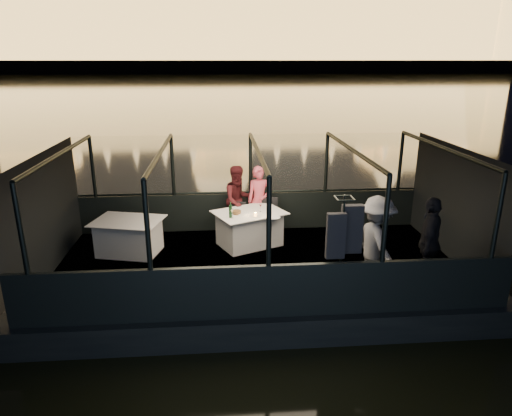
{
  "coord_description": "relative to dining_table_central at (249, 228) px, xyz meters",
  "views": [
    {
      "loc": [
        -0.71,
        -8.39,
        4.44
      ],
      "look_at": [
        0.0,
        0.4,
        1.55
      ],
      "focal_mm": 32.0,
      "sensor_mm": 36.0,
      "label": 1
    }
  ],
  "objects": [
    {
      "name": "gunwale_starboard",
      "position": [
        0.1,
        -3.0,
        0.06
      ],
      "size": [
        8.0,
        0.08,
        0.9
      ],
      "primitive_type": "cube",
      "color": "black",
      "rests_on": "boat_deck"
    },
    {
      "name": "wine_glass_red",
      "position": [
        0.24,
        -0.01,
        0.48
      ],
      "size": [
        0.08,
        0.08,
        0.19
      ],
      "primitive_type": null,
      "rotation": [
        0.0,
        0.0,
        -0.26
      ],
      "color": "silver",
      "rests_on": "dining_table_central"
    },
    {
      "name": "person_man_maroon",
      "position": [
        -0.2,
        0.72,
        0.36
      ],
      "size": [
        0.96,
        0.87,
        1.63
      ],
      "primitive_type": "imported",
      "rotation": [
        0.0,
        0.0,
        0.42
      ],
      "color": "#401115",
      "rests_on": "boat_deck"
    },
    {
      "name": "wine_bottle",
      "position": [
        -0.41,
        -0.33,
        0.53
      ],
      "size": [
        0.09,
        0.09,
        0.33
      ],
      "primitive_type": "cylinder",
      "rotation": [
        0.0,
        0.0,
        -0.28
      ],
      "color": "#133418",
      "rests_on": "dining_table_central"
    },
    {
      "name": "dining_table_central",
      "position": [
        0.0,
        0.0,
        0.0
      ],
      "size": [
        1.76,
        1.56,
        0.77
      ],
      "primitive_type": "cube",
      "rotation": [
        0.0,
        0.0,
        0.43
      ],
      "color": "silver",
      "rests_on": "boat_deck"
    },
    {
      "name": "amber_candle",
      "position": [
        0.11,
        -0.28,
        0.42
      ],
      "size": [
        0.06,
        0.06,
        0.08
      ],
      "primitive_type": "cylinder",
      "rotation": [
        0.0,
        0.0,
        0.09
      ],
      "color": "#FFA23F",
      "rests_on": "dining_table_central"
    },
    {
      "name": "boat_deck",
      "position": [
        0.1,
        -1.0,
        -0.41
      ],
      "size": [
        8.0,
        4.0,
        0.04
      ],
      "primitive_type": "cube",
      "color": "black",
      "rests_on": "boat_hull"
    },
    {
      "name": "cabin_glass_starboard",
      "position": [
        0.1,
        -3.0,
        1.21
      ],
      "size": [
        8.0,
        0.02,
        1.4
      ],
      "primitive_type": null,
      "color": "#99B2B2",
      "rests_on": "gunwale_starboard"
    },
    {
      "name": "plate_far",
      "position": [
        -0.15,
        -0.1,
        0.39
      ],
      "size": [
        0.29,
        0.29,
        0.02
      ],
      "primitive_type": "cylinder",
      "rotation": [
        0.0,
        0.0,
        0.13
      ],
      "color": "silver",
      "rests_on": "dining_table_central"
    },
    {
      "name": "boat_hull",
      "position": [
        0.1,
        -1.0,
        -0.89
      ],
      "size": [
        8.6,
        4.4,
        1.0
      ],
      "primitive_type": "cube",
      "color": "black",
      "rests_on": "river_water"
    },
    {
      "name": "cabin_glass_port",
      "position": [
        0.1,
        1.0,
        1.21
      ],
      "size": [
        8.0,
        0.02,
        1.4
      ],
      "primitive_type": null,
      "color": "#99B2B2",
      "rests_on": "gunwale_port"
    },
    {
      "name": "embankment",
      "position": [
        0.1,
        209.0,
        0.11
      ],
      "size": [
        400.0,
        140.0,
        6.0
      ],
      "primitive_type": "cube",
      "color": "#423D33",
      "rests_on": "ground"
    },
    {
      "name": "passenger_stripe",
      "position": [
        2.09,
        -2.17,
        0.47
      ],
      "size": [
        0.82,
        1.21,
        1.72
      ],
      "primitive_type": "imported",
      "rotation": [
        0.0,
        0.0,
        1.76
      ],
      "color": "silver",
      "rests_on": "boat_deck"
    },
    {
      "name": "dining_table_aft",
      "position": [
        -2.57,
        -0.24,
        0.0
      ],
      "size": [
        1.59,
        1.32,
        0.74
      ],
      "primitive_type": "cube",
      "rotation": [
        0.0,
        0.0,
        -0.25
      ],
      "color": "beige",
      "rests_on": "boat_deck"
    },
    {
      "name": "river_water",
      "position": [
        0.1,
        79.0,
        -0.89
      ],
      "size": [
        500.0,
        500.0,
        0.0
      ],
      "primitive_type": "plane",
      "color": "black",
      "rests_on": "ground"
    },
    {
      "name": "coat_stand",
      "position": [
        1.31,
        -2.75,
        0.51
      ],
      "size": [
        0.66,
        0.59,
        1.93
      ],
      "primitive_type": null,
      "rotation": [
        0.0,
        0.0,
        -0.37
      ],
      "color": "black",
      "rests_on": "boat_deck"
    },
    {
      "name": "passenger_dark",
      "position": [
        3.05,
        -2.17,
        0.47
      ],
      "size": [
        0.87,
        1.07,
        1.69
      ],
      "primitive_type": "imported",
      "rotation": [
        0.0,
        0.0,
        4.17
      ],
      "color": "black",
      "rests_on": "boat_deck"
    },
    {
      "name": "canopy_ribs",
      "position": [
        0.1,
        -1.0,
        0.76
      ],
      "size": [
        8.0,
        4.0,
        2.3
      ],
      "primitive_type": null,
      "color": "black",
      "rests_on": "boat_deck"
    },
    {
      "name": "end_wall_aft",
      "position": [
        4.1,
        -1.0,
        0.76
      ],
      "size": [
        0.02,
        4.0,
        2.3
      ],
      "primitive_type": null,
      "color": "black",
      "rests_on": "boat_deck"
    },
    {
      "name": "bread_basket",
      "position": [
        -0.28,
        -0.1,
        0.42
      ],
      "size": [
        0.21,
        0.21,
        0.07
      ],
      "primitive_type": "cylinder",
      "rotation": [
        0.0,
        0.0,
        -0.14
      ],
      "color": "brown",
      "rests_on": "dining_table_central"
    },
    {
      "name": "cabin_roof_glass",
      "position": [
        0.1,
        -1.0,
        1.91
      ],
      "size": [
        8.0,
        4.0,
        0.02
      ],
      "primitive_type": null,
      "color": "#99B2B2",
      "rests_on": "boat_deck"
    },
    {
      "name": "chair_port_left",
      "position": [
        -0.22,
        0.45,
        0.06
      ],
      "size": [
        0.44,
        0.44,
        0.8
      ],
      "primitive_type": "cube",
      "rotation": [
        0.0,
        0.0,
        -0.19
      ],
      "color": "black",
      "rests_on": "boat_deck"
    },
    {
      "name": "end_wall_fore",
      "position": [
        -3.9,
        -1.0,
        0.76
      ],
      "size": [
        0.02,
        4.0,
        2.3
      ],
      "primitive_type": null,
      "color": "black",
      "rests_on": "boat_deck"
    },
    {
      "name": "wine_glass_white",
      "position": [
        -0.39,
        -0.37,
        0.48
      ],
      "size": [
        0.08,
        0.08,
        0.2
      ],
      "primitive_type": null,
      "rotation": [
        0.0,
        0.0,
        0.2
      ],
      "color": "silver",
      "rests_on": "dining_table_central"
    },
    {
      "name": "person_woman_coral",
      "position": [
        0.29,
        0.72,
        0.36
      ],
      "size": [
        0.62,
        0.44,
        1.61
      ],
      "primitive_type": "imported",
      "rotation": [
        0.0,
        0.0,
        0.1
      ],
      "color": "#D84E60",
      "rests_on": "boat_deck"
    },
    {
      "name": "plate_near",
      "position": [
        0.51,
        -0.42,
        0.39
      ],
      "size": [
        0.24,
        0.24,
        0.02
      ],
      "primitive_type": "cylinder",
      "rotation": [
        0.0,
        0.0,
        -0.0
      ],
      "color": "silver",
      "rests_on": "dining_table_central"
    },
    {
      "name": "gunwale_port",
      "position": [
        0.1,
        1.0,
        0.06
      ],
      "size": [
        8.0,
        0.08,
        0.9
      ],
      "primitive_type": "cube",
      "color": "black",
      "rests_on": "boat_deck"
    },
    {
      "name": "chair_port_right",
      "position": [
        0.49,
        0.45,
        0.06
      ],
      "size": [
        0.44,
        0.44,
        0.88
      ],
      "primitive_type": "cube",
      "rotation": [
        0.0,
        0.0,
        -0.08
      ],
      "color": "black",
      "rests_on": "boat_deck"
    }
  ]
}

